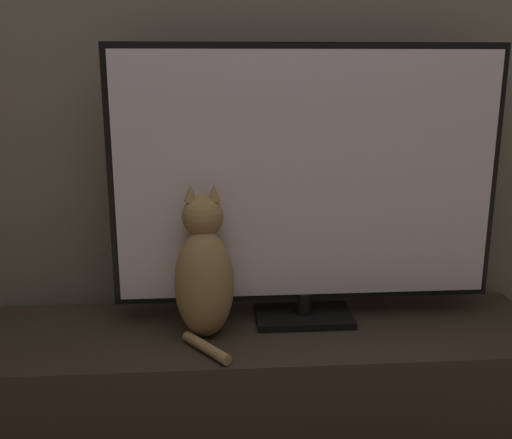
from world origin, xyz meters
TOP-DOWN VIEW (x-y plane):
  - tv_stand at (0.00, 0.96)m, footprint 1.58×0.44m
  - tv at (0.12, 1.02)m, footprint 1.07×0.17m
  - cat at (-0.16, 0.94)m, footprint 0.16×0.27m

SIDE VIEW (x-z plane):
  - tv_stand at x=0.00m, z-range 0.00..0.40m
  - cat at x=-0.16m, z-range 0.37..0.79m
  - tv at x=0.12m, z-range 0.42..1.19m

